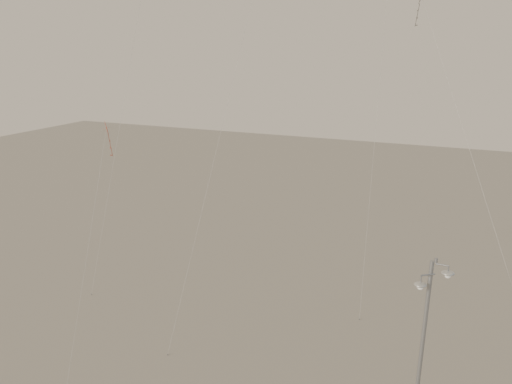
% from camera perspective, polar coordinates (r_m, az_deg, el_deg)
% --- Properties ---
extents(street_lamp, '(1.50, 0.84, 9.89)m').
position_cam_1_polar(street_lamp, '(26.01, 16.24, -15.82)').
color(street_lamp, '#989AA0').
rests_on(street_lamp, ground).
extents(kite_1, '(3.97, 6.91, 24.54)m').
position_cam_1_polar(kite_1, '(34.04, -0.79, 16.91)').
color(kite_1, '#2C2725').
rests_on(kite_1, ground).
extents(kite_3, '(1.45, 6.70, 13.95)m').
position_cam_1_polar(kite_3, '(32.19, -15.41, 1.14)').
color(kite_3, maroon).
rests_on(kite_3, ground).
extents(kite_4, '(9.30, 8.58, 20.82)m').
position_cam_1_polar(kite_4, '(29.78, 18.95, 9.26)').
color(kite_4, '#2C2725').
rests_on(kite_4, ground).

